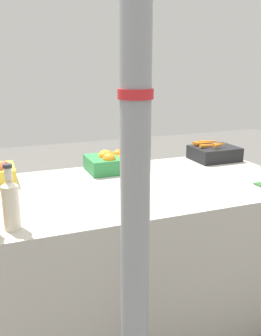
{
  "coord_description": "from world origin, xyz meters",
  "views": [
    {
      "loc": [
        -0.71,
        -1.82,
        1.44
      ],
      "look_at": [
        0.0,
        0.0,
        0.89
      ],
      "focal_mm": 40.0,
      "sensor_mm": 36.0,
      "label": 1
    }
  ],
  "objects_px": {
    "support_pole": "(136,99)",
    "juice_bottle_cloudy": "(11,203)",
    "carrot_crate": "(214,152)",
    "orange_crate": "(113,161)"
  },
  "relations": [
    {
      "from": "support_pole",
      "to": "orange_crate",
      "type": "height_order",
      "value": "support_pole"
    },
    {
      "from": "support_pole",
      "to": "juice_bottle_cloudy",
      "type": "distance_m",
      "value": 0.71
    },
    {
      "from": "orange_crate",
      "to": "juice_bottle_cloudy",
      "type": "relative_size",
      "value": 1.12
    },
    {
      "from": "orange_crate",
      "to": "support_pole",
      "type": "bearing_deg",
      "value": -105.15
    },
    {
      "from": "orange_crate",
      "to": "juice_bottle_cloudy",
      "type": "distance_m",
      "value": 0.93
    },
    {
      "from": "carrot_crate",
      "to": "support_pole",
      "type": "bearing_deg",
      "value": -133.35
    },
    {
      "from": "carrot_crate",
      "to": "juice_bottle_cloudy",
      "type": "relative_size",
      "value": 1.12
    },
    {
      "from": "orange_crate",
      "to": "carrot_crate",
      "type": "bearing_deg",
      "value": 0.07
    },
    {
      "from": "carrot_crate",
      "to": "juice_bottle_cloudy",
      "type": "bearing_deg",
      "value": -154.57
    },
    {
      "from": "support_pole",
      "to": "orange_crate",
      "type": "relative_size",
      "value": 8.78
    }
  ]
}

